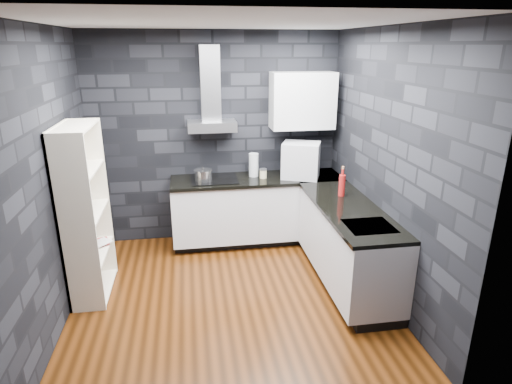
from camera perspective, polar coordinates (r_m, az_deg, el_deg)
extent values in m
plane|color=#48220A|center=(4.65, -3.49, -13.79)|extent=(3.20, 3.20, 0.00)
plane|color=white|center=(3.91, -4.33, 21.65)|extent=(3.20, 3.20, 0.00)
cube|color=black|center=(5.65, -5.43, 7.03)|extent=(3.20, 0.05, 2.70)
cube|color=black|center=(2.58, -0.40, -7.94)|extent=(3.20, 0.05, 2.70)
cube|color=black|center=(4.26, -26.16, 1.13)|extent=(0.05, 3.20, 2.70)
cube|color=black|center=(4.52, 17.15, 3.19)|extent=(0.05, 3.20, 2.70)
cube|color=black|center=(5.85, 0.07, -5.92)|extent=(2.18, 0.50, 0.10)
cube|color=black|center=(4.99, 12.18, -11.09)|extent=(0.50, 1.78, 0.10)
cube|color=silver|center=(5.64, 0.14, -2.13)|extent=(2.20, 0.60, 0.76)
cube|color=silver|center=(4.78, 12.09, -6.68)|extent=(0.60, 1.80, 0.76)
cube|color=black|center=(5.50, 0.16, 1.72)|extent=(2.20, 0.62, 0.04)
cube|color=black|center=(4.62, 12.31, -2.21)|extent=(0.62, 1.80, 0.04)
cube|color=black|center=(5.69, 8.13, 2.11)|extent=(0.62, 0.62, 0.04)
cube|color=#A3A4A8|center=(5.42, -5.89, 8.75)|extent=(0.60, 0.34, 0.12)
cube|color=#A3A4A8|center=(5.42, -6.13, 14.19)|extent=(0.24, 0.20, 0.90)
cube|color=silver|center=(5.55, 6.20, 12.02)|extent=(0.80, 0.35, 0.70)
cube|color=black|center=(5.45, -5.58, 1.73)|extent=(0.58, 0.50, 0.01)
cube|color=#A3A4A8|center=(4.19, 14.87, -4.45)|extent=(0.44, 0.40, 0.01)
cylinder|color=silver|center=(5.36, -7.04, 2.17)|extent=(0.27, 0.27, 0.13)
cylinder|color=silver|center=(5.53, -0.32, 3.63)|extent=(0.15, 0.15, 0.30)
cylinder|color=beige|center=(5.47, 0.96, 2.41)|extent=(0.10, 0.10, 0.11)
cylinder|color=silver|center=(5.62, 3.98, 2.87)|extent=(0.12, 0.12, 0.11)
cube|color=#B8B9C0|center=(5.48, 6.01, 4.21)|extent=(0.56, 0.50, 0.46)
cylinder|color=maroon|center=(4.90, 11.38, 0.86)|extent=(0.08, 0.08, 0.24)
cube|color=silver|center=(4.68, -21.78, -2.64)|extent=(0.39, 0.82, 1.80)
imported|color=white|center=(4.55, -22.15, -2.77)|extent=(0.25, 0.25, 0.05)
imported|color=maroon|center=(4.95, -20.94, -5.45)|extent=(0.15, 0.07, 0.21)
imported|color=#B2B2B2|center=(4.98, -20.85, -5.04)|extent=(0.13, 0.13, 0.23)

